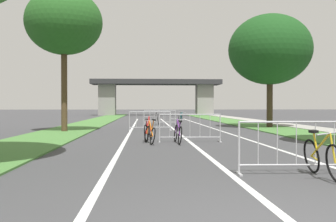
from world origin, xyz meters
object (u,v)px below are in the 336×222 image
(tree_left_oak_near, at_px, (64,23))
(bicycle_red_0, at_px, (148,131))
(crowd_barrier_second, at_px, (190,128))
(crowd_barrier_nearest, at_px, (296,148))
(bicycle_teal_4, at_px, (180,119))
(tree_right_pine_near, at_px, (270,50))
(crowd_barrier_third, at_px, (150,121))
(bicycle_yellow_1, at_px, (322,157))
(bicycle_purple_2, at_px, (178,133))
(bicycle_black_3, at_px, (158,119))
(crowd_barrier_fourth, at_px, (160,117))
(bicycle_orange_5, at_px, (150,134))

(tree_left_oak_near, height_order, bicycle_red_0, tree_left_oak_near)
(crowd_barrier_second, bearing_deg, crowd_barrier_nearest, -79.15)
(bicycle_red_0, bearing_deg, tree_left_oak_near, 138.79)
(crowd_barrier_nearest, bearing_deg, tree_left_oak_near, 119.40)
(crowd_barrier_nearest, relative_size, bicycle_teal_4, 1.37)
(tree_right_pine_near, relative_size, crowd_barrier_nearest, 2.99)
(crowd_barrier_third, bearing_deg, bicycle_red_0, -91.44)
(crowd_barrier_nearest, relative_size, bicycle_yellow_1, 1.41)
(crowd_barrier_second, bearing_deg, bicycle_red_0, 161.35)
(bicycle_purple_2, bearing_deg, bicycle_black_3, 87.99)
(crowd_barrier_nearest, height_order, bicycle_red_0, crowd_barrier_nearest)
(tree_right_pine_near, distance_m, bicycle_yellow_1, 17.41)
(crowd_barrier_third, bearing_deg, bicycle_yellow_1, -77.80)
(bicycle_red_0, height_order, bicycle_purple_2, bicycle_red_0)
(crowd_barrier_fourth, distance_m, bicycle_purple_2, 14.07)
(bicycle_yellow_1, bearing_deg, bicycle_black_3, -82.68)
(bicycle_yellow_1, distance_m, bicycle_orange_5, 7.37)
(crowd_barrier_nearest, distance_m, crowd_barrier_fourth, 20.47)
(crowd_barrier_nearest, bearing_deg, bicycle_orange_5, 114.01)
(bicycle_black_3, distance_m, bicycle_teal_4, 1.97)
(crowd_barrier_third, bearing_deg, crowd_barrier_nearest, -78.81)
(tree_left_oak_near, relative_size, bicycle_black_3, 4.35)
(crowd_barrier_nearest, relative_size, bicycle_red_0, 1.38)
(tree_right_pine_near, distance_m, bicycle_teal_4, 8.49)
(tree_right_pine_near, height_order, bicycle_orange_5, tree_right_pine_near)
(crowd_barrier_fourth, bearing_deg, bicycle_purple_2, -89.59)
(bicycle_orange_5, bearing_deg, bicycle_red_0, 81.25)
(crowd_barrier_second, bearing_deg, tree_left_oak_near, 134.82)
(crowd_barrier_second, bearing_deg, bicycle_orange_5, -160.89)
(tree_right_pine_near, bearing_deg, crowd_barrier_third, -163.10)
(bicycle_purple_2, distance_m, bicycle_teal_4, 14.72)
(bicycle_yellow_1, bearing_deg, tree_left_oak_near, -59.59)
(crowd_barrier_fourth, bearing_deg, bicycle_orange_5, -93.68)
(crowd_barrier_fourth, distance_m, bicycle_black_3, 0.46)
(bicycle_red_0, bearing_deg, tree_right_pine_near, 58.39)
(tree_right_pine_near, bearing_deg, crowd_barrier_fourth, 145.66)
(bicycle_black_3, bearing_deg, crowd_barrier_nearest, 98.05)
(bicycle_red_0, bearing_deg, crowd_barrier_nearest, -58.68)
(bicycle_orange_5, bearing_deg, crowd_barrier_second, 7.62)
(tree_right_pine_near, bearing_deg, bicycle_red_0, -131.68)
(crowd_barrier_third, xyz_separation_m, bicycle_red_0, (-0.16, -6.27, -0.14))
(tree_right_pine_near, xyz_separation_m, crowd_barrier_fourth, (-6.64, 4.54, -4.32))
(bicycle_purple_2, distance_m, bicycle_orange_5, 1.01)
(bicycle_red_0, relative_size, bicycle_purple_2, 0.97)
(tree_left_oak_near, relative_size, crowd_barrier_nearest, 3.14)
(bicycle_yellow_1, height_order, bicycle_black_3, bicycle_black_3)
(tree_right_pine_near, xyz_separation_m, bicycle_black_3, (-6.80, 4.13, -4.45))
(bicycle_purple_2, relative_size, bicycle_black_3, 1.03)
(tree_right_pine_near, relative_size, crowd_barrier_third, 3.00)
(tree_left_oak_near, relative_size, bicycle_orange_5, 4.64)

